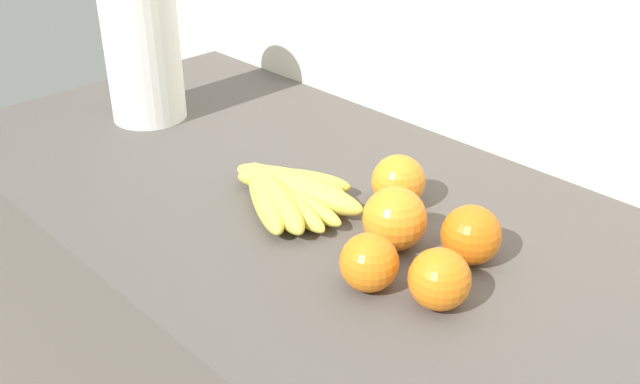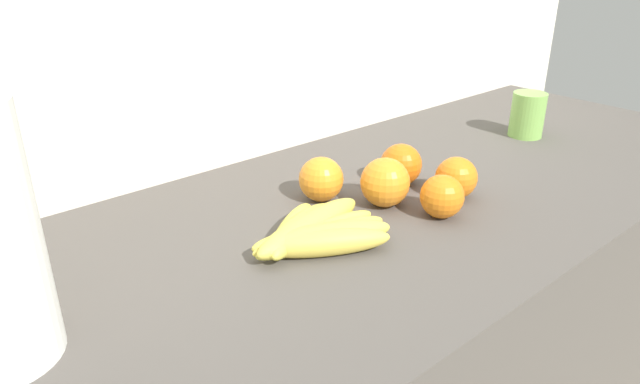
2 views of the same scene
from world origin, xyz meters
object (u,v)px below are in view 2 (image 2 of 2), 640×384
banana_bunch (313,233)px  orange_center (401,164)px  orange_front (442,197)px  mug (528,115)px  orange_right (321,179)px  orange_back_right (456,178)px  orange_back_left (385,182)px

banana_bunch → orange_center: bearing=14.7°
orange_front → mug: (0.45, 0.13, 0.01)m
orange_center → orange_right: bearing=164.7°
orange_back_right → orange_back_left: size_ratio=0.87×
orange_back_left → mug: size_ratio=0.84×
orange_back_right → mug: (0.37, 0.10, 0.01)m
banana_bunch → orange_right: bearing=44.7°
orange_back_left → orange_right: bearing=127.9°
banana_bunch → mug: bearing=5.8°
banana_bunch → orange_front: (0.21, -0.06, 0.01)m
banana_bunch → orange_front: bearing=-15.9°
orange_back_right → orange_front: bearing=-158.4°
orange_front → orange_back_left: orange_back_left is taller
orange_center → orange_front: orange_center is taller
orange_front → orange_back_left: (-0.04, 0.09, 0.01)m
banana_bunch → orange_back_left: orange_back_left is taller
banana_bunch → orange_back_right: size_ratio=3.14×
orange_right → banana_bunch: bearing=-135.3°
orange_center → orange_back_left: 0.09m
orange_back_left → orange_center: bearing=26.2°
orange_front → orange_right: bearing=120.6°
orange_center → orange_back_right: orange_center is taller
banana_bunch → orange_center: orange_center is taller
mug → orange_right: bearing=175.7°
orange_right → orange_back_left: bearing=-52.1°
banana_bunch → orange_center: (0.26, 0.07, 0.02)m
orange_right → orange_back_right: orange_right is taller
orange_right → orange_back_right: size_ratio=1.06×
banana_bunch → orange_front: 0.22m
orange_center → orange_back_left: size_ratio=0.91×
orange_back_right → orange_front: (-0.08, -0.03, -0.00)m
orange_center → orange_back_right: size_ratio=1.05×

